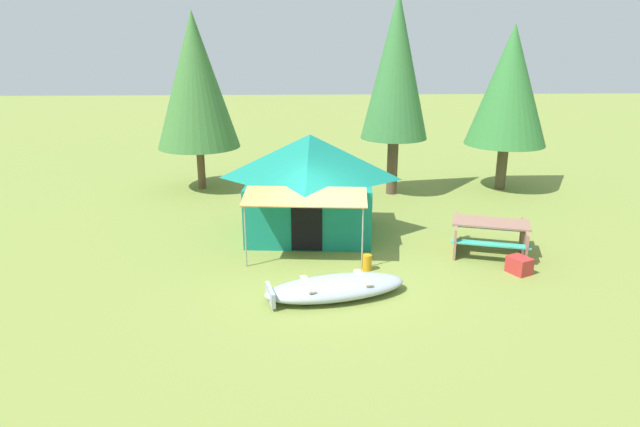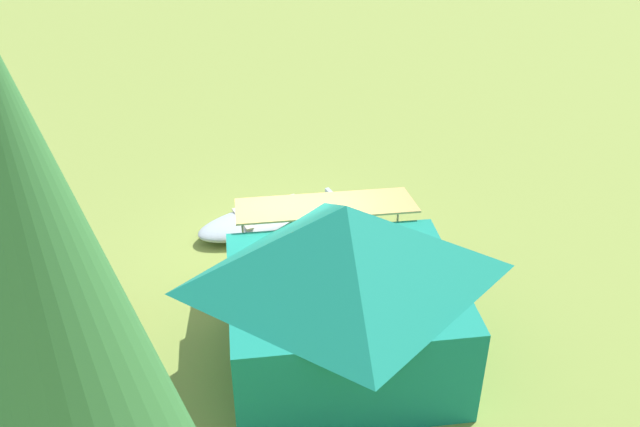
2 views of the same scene
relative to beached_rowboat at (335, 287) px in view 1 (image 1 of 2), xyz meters
The scene contains 9 objects.
ground_plane 1.39m from the beached_rowboat, 90.18° to the left, with size 80.00×80.00×0.00m, color olive.
beached_rowboat is the anchor object (origin of this frame).
canvas_cabin_tent 4.10m from the beached_rowboat, 96.04° to the left, with size 3.67×4.19×2.69m.
picnic_table 4.59m from the beached_rowboat, 30.45° to the left, with size 2.17×1.98×0.79m.
cooler_box 4.34m from the beached_rowboat, 13.76° to the left, with size 0.49×0.38×0.38m, color #BA2F2D.
fuel_can 1.57m from the beached_rowboat, 58.37° to the left, with size 0.21×0.21×0.37m, color orange.
pine_tree_back_left 10.29m from the beached_rowboat, 115.02° to the left, with size 2.78×2.78×5.92m.
pine_tree_back_right 9.10m from the beached_rowboat, 72.79° to the left, with size 2.17×2.17×6.49m.
pine_tree_far_center 10.95m from the beached_rowboat, 52.74° to the left, with size 2.69×2.69×5.51m.
Camera 1 is at (-0.71, -11.83, 5.11)m, focal length 31.57 mm.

